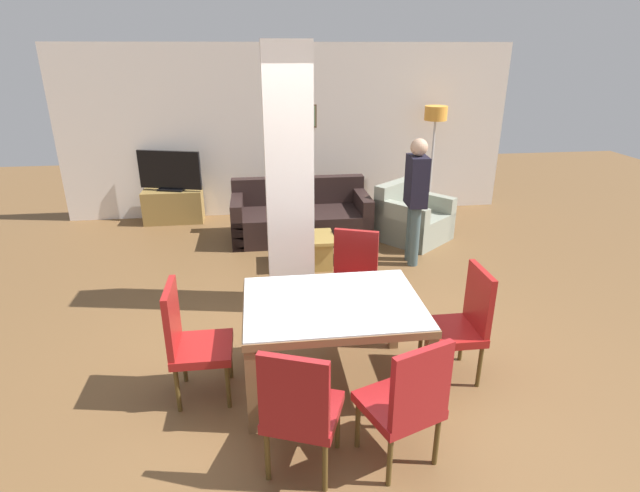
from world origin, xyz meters
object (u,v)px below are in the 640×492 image
object	(u,v)px
dining_table	(333,319)
tv_stand	(174,206)
dining_chair_near_left	(300,408)
bottle	(300,225)
coffee_table	(307,250)
dining_chair_head_left	(191,338)
armchair	(412,220)
sofa	(300,218)
floor_lamp	(435,124)
dining_chair_head_right	(462,320)
dining_chair_far_right	(353,278)
tv_screen	(170,171)
dining_chair_near_right	(407,400)
standing_person	(416,194)

from	to	relation	value
dining_table	tv_stand	distance (m)	4.85
dining_chair_near_left	bottle	size ratio (longest dim) A/B	3.55
dining_table	coffee_table	distance (m)	2.49
dining_chair_head_left	armchair	world-z (taller)	dining_chair_head_left
dining_chair_near_left	coffee_table	size ratio (longest dim) A/B	1.45
sofa	floor_lamp	world-z (taller)	floor_lamp
dining_chair_near_left	tv_stand	xyz separation A→B (m)	(-1.55, 5.35, -0.26)
dining_chair_head_right	dining_chair_head_left	size ratio (longest dim) A/B	1.00
dining_chair_head_right	dining_chair_far_right	world-z (taller)	same
dining_chair_near_left	tv_screen	size ratio (longest dim) A/B	1.00
dining_chair_far_right	sofa	world-z (taller)	dining_chair_far_right
tv_stand	sofa	bearing A→B (deg)	-25.48
dining_chair_head_right	tv_stand	bearing A→B (deg)	33.90
coffee_table	tv_screen	distance (m)	2.85
sofa	bottle	xyz separation A→B (m)	(-0.09, -0.90, 0.22)
dining_chair_near_right	armchair	bearing A→B (deg)	51.73
dining_chair_far_right	bottle	distance (m)	1.73
tv_stand	floor_lamp	distance (m)	4.37
floor_lamp	sofa	bearing A→B (deg)	-159.98
dining_table	tv_screen	xyz separation A→B (m)	(-1.90, 4.44, 0.21)
dining_chair_near_left	dining_chair_far_right	xyz separation A→B (m)	(0.69, 1.82, 0.00)
bottle	floor_lamp	xyz separation A→B (m)	(2.32, 1.72, 1.00)
dining_chair_far_right	tv_screen	distance (m)	4.19
dining_chair_near_left	sofa	world-z (taller)	dining_chair_near_left
dining_chair_head_left	tv_stand	xyz separation A→B (m)	(-0.78, 4.44, -0.26)
floor_lamp	dining_chair_near_right	bearing A→B (deg)	-110.35
dining_chair_head_right	floor_lamp	xyz separation A→B (m)	(1.20, 4.33, 0.97)
dining_chair_far_right	standing_person	world-z (taller)	standing_person
dining_chair_head_right	floor_lamp	world-z (taller)	floor_lamp
tv_stand	tv_screen	world-z (taller)	tv_screen
sofa	floor_lamp	xyz separation A→B (m)	(2.23, 0.81, 1.22)
dining_chair_near_left	floor_lamp	bearing A→B (deg)	84.21
dining_table	dining_chair_near_right	xyz separation A→B (m)	(0.34, -0.91, -0.09)
bottle	dining_chair_near_right	bearing A→B (deg)	-83.86
dining_chair_near_left	armchair	size ratio (longest dim) A/B	0.81
dining_chair_far_right	standing_person	xyz separation A→B (m)	(1.06, 1.46, 0.40)
dining_chair_head_right	armchair	world-z (taller)	dining_chair_head_right
dining_chair_far_right	coffee_table	xyz separation A→B (m)	(-0.30, 1.54, -0.32)
dining_chair_head_right	tv_stand	xyz separation A→B (m)	(-2.99, 4.44, -0.26)
dining_chair_head_right	tv_screen	world-z (taller)	tv_screen
dining_chair_head_right	dining_chair_head_left	bearing A→B (deg)	90.00
dining_table	dining_chair_head_right	bearing A→B (deg)	0.00
tv_stand	dining_chair_head_left	bearing A→B (deg)	-80.01
dining_chair_head_right	sofa	world-z (taller)	dining_chair_head_right
dining_chair_head_right	sofa	distance (m)	3.67
standing_person	armchair	bearing A→B (deg)	-13.23
dining_chair_head_right	dining_chair_near_left	bearing A→B (deg)	122.18
dining_chair_head_left	floor_lamp	size ratio (longest dim) A/B	0.55
bottle	tv_stand	size ratio (longest dim) A/B	0.30
sofa	dining_chair_near_right	bearing A→B (deg)	93.73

